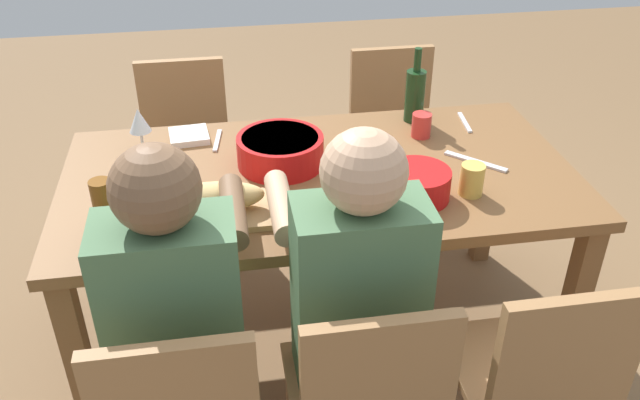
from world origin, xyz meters
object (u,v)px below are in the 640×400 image
chair_near_left (394,131)px  napkin_stack (189,136)px  cup_far_left (472,180)px  cutting_board (213,213)px  cup_near_left (421,125)px  diner_far_center (355,292)px  chair_near_right (187,147)px  bread_loaf (211,197)px  wine_glass (139,122)px  serving_bowl_fruit (417,182)px  dining_table (320,194)px  wine_bottle (415,94)px  beer_bottle (106,216)px  chair_far_center (367,400)px  serving_bowl_salad (280,149)px  chair_far_left (538,378)px  diner_far_right (176,312)px

chair_near_left → napkin_stack: (0.91, 0.44, 0.27)m
chair_near_left → cup_far_left: bearing=88.7°
cutting_board → cup_near_left: size_ratio=4.44×
diner_far_center → chair_near_right: (0.48, -1.35, -0.21)m
bread_loaf → chair_near_left: bearing=-130.7°
chair_near_left → wine_glass: size_ratio=5.12×
serving_bowl_fruit → cup_near_left: bearing=-108.6°
dining_table → wine_bottle: size_ratio=5.96×
wine_glass → wine_bottle: bearing=-174.5°
chair_near_left → beer_bottle: (1.13, 1.10, 0.37)m
cup_far_left → chair_far_center: bearing=50.7°
wine_glass → chair_near_left: bearing=-154.2°
cutting_board → beer_bottle: beer_bottle is taller
dining_table → chair_near_right: chair_near_right is taller
diner_far_center → napkin_stack: (0.44, -0.91, 0.05)m
bread_loaf → wine_glass: bearing=-63.1°
diner_far_center → napkin_stack: bearing=-64.3°
cutting_board → wine_bottle: 0.97m
chair_far_center → wine_glass: size_ratio=5.12×
chair_near_left → beer_bottle: beer_bottle is taller
serving_bowl_salad → chair_near_right: bearing=-63.1°
chair_far_center → cutting_board: size_ratio=2.12×
dining_table → chair_far_center: bearing=90.0°
chair_far_center → wine_bottle: 1.25m
cutting_board → wine_bottle: size_ratio=1.38×
diner_far_center → bread_loaf: size_ratio=3.75×
chair_far_left → diner_far_center: diner_far_center is taller
bread_loaf → wine_bottle: size_ratio=1.10×
wine_bottle → beer_bottle: 1.27m
diner_far_center → serving_bowl_fruit: bearing=-126.0°
chair_far_center → wine_glass: wine_glass is taller
chair_far_left → cup_near_left: (0.06, -0.98, 0.30)m
dining_table → cup_near_left: 0.48m
diner_far_right → serving_bowl_fruit: size_ratio=5.68×
cutting_board → napkin_stack: 0.54m
chair_near_left → wine_bottle: wine_bottle is taller
wine_bottle → chair_far_left: bearing=92.5°
wine_bottle → wine_glass: (1.02, 0.10, 0.01)m
bread_loaf → chair_far_left: bearing=146.4°
chair_far_center → serving_bowl_fruit: size_ratio=4.03×
chair_far_left → cutting_board: 1.04m
cutting_board → chair_far_left: bearing=146.4°
chair_far_center → beer_bottle: 0.87m
dining_table → bread_loaf: size_ratio=5.40×
serving_bowl_fruit → cutting_board: 0.64m
diner_far_center → serving_bowl_fruit: diner_far_center is taller
dining_table → wine_bottle: wine_bottle is taller
chair_far_left → chair_near_right: 1.81m
serving_bowl_fruit → serving_bowl_salad: bearing=-35.5°
cup_near_left → bread_loaf: bearing=28.1°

